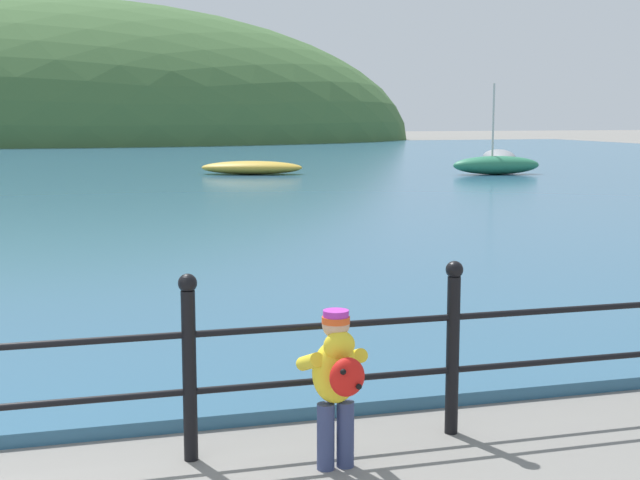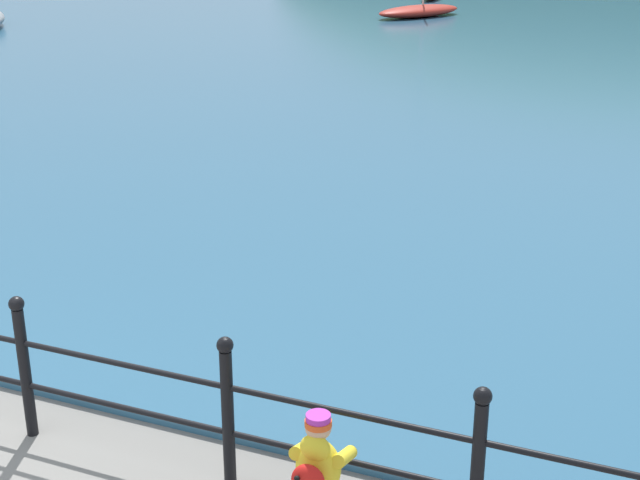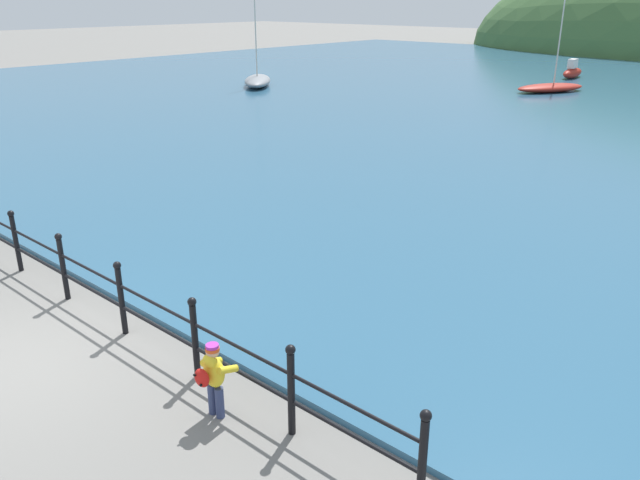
{
  "view_description": "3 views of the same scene",
  "coord_description": "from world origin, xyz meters",
  "px_view_note": "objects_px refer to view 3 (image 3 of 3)",
  "views": [
    {
      "loc": [
        1.52,
        -3.95,
        2.19
      ],
      "look_at": [
        3.81,
        4.24,
        0.98
      ],
      "focal_mm": 50.0,
      "sensor_mm": 36.0,
      "label": 1
    },
    {
      "loc": [
        4.9,
        -3.33,
        3.95
      ],
      "look_at": [
        1.7,
        4.4,
        0.86
      ],
      "focal_mm": 50.0,
      "sensor_mm": 36.0,
      "label": 2
    },
    {
      "loc": [
        8.29,
        -2.85,
        4.86
      ],
      "look_at": [
        2.0,
        4.25,
        1.17
      ],
      "focal_mm": 35.0,
      "sensor_mm": 36.0,
      "label": 3
    }
  ],
  "objects_px": {
    "child_in_coat": "(213,374)",
    "boat_green_fishing": "(572,72)",
    "boat_white_sailboat": "(550,87)",
    "boat_mid_harbor": "(258,80)"
  },
  "relations": [
    {
      "from": "child_in_coat",
      "to": "boat_green_fishing",
      "type": "relative_size",
      "value": 0.35
    },
    {
      "from": "boat_white_sailboat",
      "to": "boat_green_fishing",
      "type": "distance_m",
      "value": 7.2
    },
    {
      "from": "boat_white_sailboat",
      "to": "boat_mid_harbor",
      "type": "xyz_separation_m",
      "value": [
        -13.67,
        -8.87,
        0.07
      ]
    },
    {
      "from": "boat_white_sailboat",
      "to": "boat_mid_harbor",
      "type": "height_order",
      "value": "boat_mid_harbor"
    },
    {
      "from": "boat_white_sailboat",
      "to": "boat_mid_harbor",
      "type": "bearing_deg",
      "value": -147.0
    },
    {
      "from": "boat_mid_harbor",
      "to": "boat_green_fishing",
      "type": "height_order",
      "value": "boat_mid_harbor"
    },
    {
      "from": "boat_mid_harbor",
      "to": "boat_green_fishing",
      "type": "bearing_deg",
      "value": 52.63
    },
    {
      "from": "boat_white_sailboat",
      "to": "boat_green_fishing",
      "type": "bearing_deg",
      "value": 102.08
    },
    {
      "from": "child_in_coat",
      "to": "boat_green_fishing",
      "type": "height_order",
      "value": "boat_green_fishing"
    },
    {
      "from": "boat_white_sailboat",
      "to": "boat_green_fishing",
      "type": "xyz_separation_m",
      "value": [
        -1.51,
        7.04,
        0.14
      ]
    }
  ]
}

